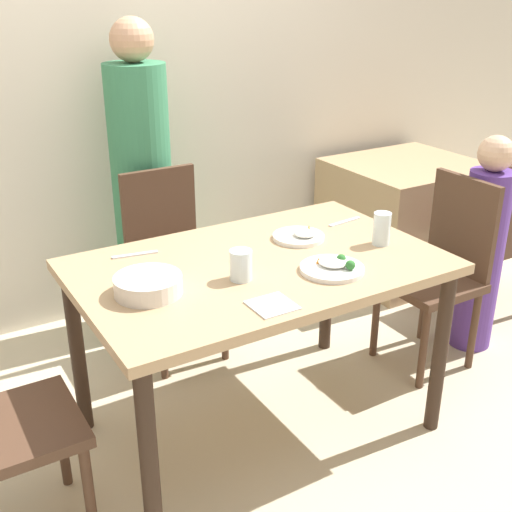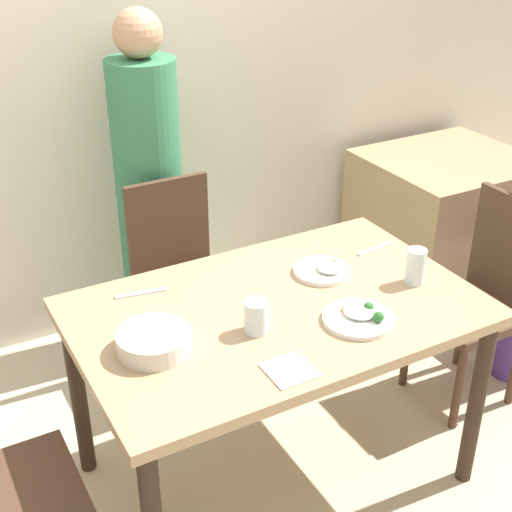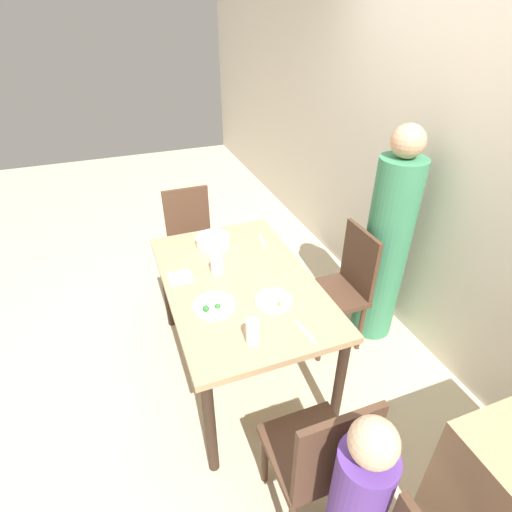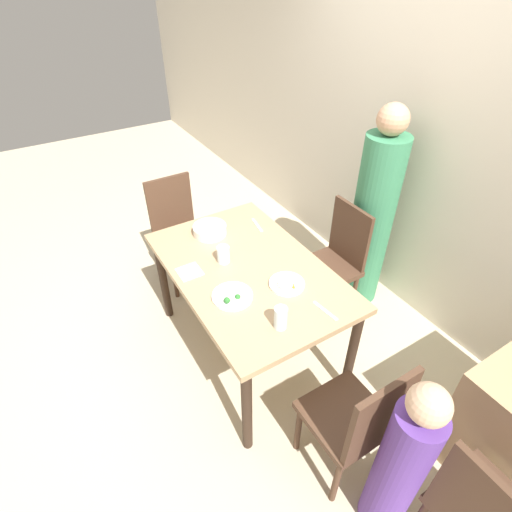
# 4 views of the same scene
# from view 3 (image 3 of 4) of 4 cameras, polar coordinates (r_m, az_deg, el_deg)

# --- Properties ---
(ground_plane) EXTENTS (10.00, 10.00, 0.00)m
(ground_plane) POSITION_cam_3_polar(r_m,az_deg,el_deg) (2.97, -2.07, -15.52)
(ground_plane) COLOR beige
(wall_back) EXTENTS (10.00, 0.06, 2.70)m
(wall_back) POSITION_cam_3_polar(r_m,az_deg,el_deg) (2.88, 25.35, 12.16)
(wall_back) COLOR beige
(wall_back) RESTS_ON ground_plane
(dining_table) EXTENTS (1.38, 0.88, 0.77)m
(dining_table) POSITION_cam_3_polar(r_m,az_deg,el_deg) (2.50, -2.38, -5.11)
(dining_table) COLOR tan
(dining_table) RESTS_ON ground_plane
(chair_adult_spot) EXTENTS (0.40, 0.40, 0.92)m
(chair_adult_spot) POSITION_cam_3_polar(r_m,az_deg,el_deg) (2.92, 12.21, -4.16)
(chair_adult_spot) COLOR #4C3323
(chair_adult_spot) RESTS_ON ground_plane
(chair_child_spot) EXTENTS (0.40, 0.40, 0.92)m
(chair_child_spot) POSITION_cam_3_polar(r_m,az_deg,el_deg) (2.02, 9.02, -26.38)
(chair_child_spot) COLOR #4C3323
(chair_child_spot) RESTS_ON ground_plane
(chair_empty_left) EXTENTS (0.40, 0.40, 0.92)m
(chair_empty_left) POSITION_cam_3_polar(r_m,az_deg,el_deg) (3.43, -9.11, 2.21)
(chair_empty_left) COLOR #4C3323
(chair_empty_left) RESTS_ON ground_plane
(person_adult) EXTENTS (0.31, 0.31, 1.61)m
(person_adult) POSITION_cam_3_polar(r_m,az_deg,el_deg) (2.95, 18.10, 1.23)
(person_adult) COLOR #387F56
(person_adult) RESTS_ON ground_plane
(bowl_curry) EXTENTS (0.23, 0.23, 0.06)m
(bowl_curry) POSITION_cam_3_polar(r_m,az_deg,el_deg) (2.80, -6.19, 2.23)
(bowl_curry) COLOR silver
(bowl_curry) RESTS_ON dining_table
(plate_rice_adult) EXTENTS (0.21, 0.21, 0.05)m
(plate_rice_adult) POSITION_cam_3_polar(r_m,az_deg,el_deg) (2.28, 2.43, -6.34)
(plate_rice_adult) COLOR white
(plate_rice_adult) RESTS_ON dining_table
(plate_rice_child) EXTENTS (0.24, 0.24, 0.05)m
(plate_rice_child) POSITION_cam_3_polar(r_m,az_deg,el_deg) (2.25, -5.96, -7.01)
(plate_rice_child) COLOR white
(plate_rice_child) RESTS_ON dining_table
(glass_water_tall) EXTENTS (0.07, 0.07, 0.13)m
(glass_water_tall) POSITION_cam_3_polar(r_m,az_deg,el_deg) (2.01, -0.47, -10.77)
(glass_water_tall) COLOR silver
(glass_water_tall) RESTS_ON dining_table
(glass_water_short) EXTENTS (0.08, 0.08, 0.11)m
(glass_water_short) POSITION_cam_3_polar(r_m,az_deg,el_deg) (2.50, -5.61, -1.20)
(glass_water_short) COLOR silver
(glass_water_short) RESTS_ON dining_table
(napkin_folded) EXTENTS (0.14, 0.14, 0.01)m
(napkin_folded) POSITION_cam_3_polar(r_m,az_deg,el_deg) (2.51, -10.75, -3.06)
(napkin_folded) COLOR white
(napkin_folded) RESTS_ON dining_table
(fork_steel) EXTENTS (0.18, 0.05, 0.01)m
(fork_steel) POSITION_cam_3_polar(r_m,az_deg,el_deg) (2.84, 0.89, 2.14)
(fork_steel) COLOR silver
(fork_steel) RESTS_ON dining_table
(spoon_steel) EXTENTS (0.18, 0.04, 0.01)m
(spoon_steel) POSITION_cam_3_polar(r_m,az_deg,el_deg) (2.11, 7.05, -10.73)
(spoon_steel) COLOR silver
(spoon_steel) RESTS_ON dining_table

